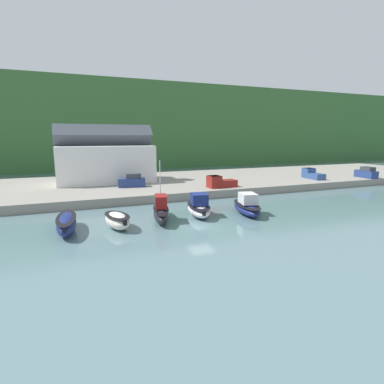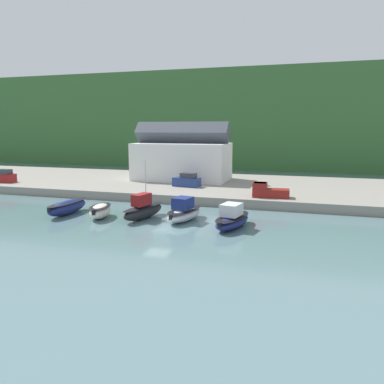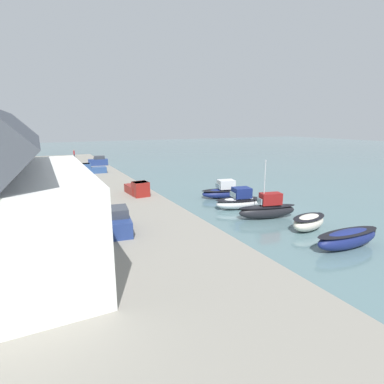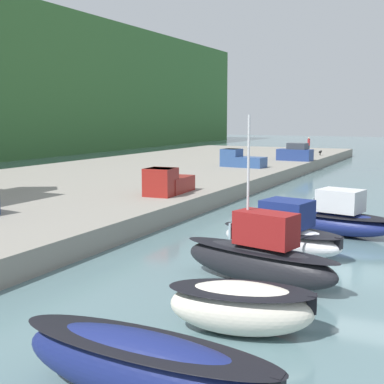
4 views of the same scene
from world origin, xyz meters
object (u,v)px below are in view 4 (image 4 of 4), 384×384
Objects in this scene: moored_boat_3 at (282,235)px; parked_car_0 at (295,153)px; moored_boat_4 at (335,218)px; pickup_truck_0 at (240,159)px; moored_boat_0 at (144,366)px; pickup_truck_1 at (167,182)px; person_on_quay at (309,144)px; dog_on_quay at (320,152)px; moored_boat_1 at (241,307)px; moored_boat_2 at (259,257)px.

moored_boat_3 is 1.51× the size of parked_car_0.
pickup_truck_0 is at bearing 44.27° from moored_boat_4.
moored_boat_0 is 1.43× the size of pickup_truck_0.
moored_boat_0 is 1.44× the size of pickup_truck_1.
moored_boat_4 reaches higher than moored_boat_0.
moored_boat_4 is 3.27× the size of person_on_quay.
parked_car_0 is 4.91× the size of dog_on_quay.
dog_on_quay is (-8.97, -3.87, -0.64)m from person_on_quay.
moored_boat_2 reaches higher than moored_boat_1.
moored_boat_2 is 4.74m from moored_boat_3.
moored_boat_0 is 0.98× the size of moored_boat_2.
parked_car_0 reaches higher than pickup_truck_0.
moored_boat_3 is 3.07× the size of person_on_quay.
parked_car_0 is 19.70m from person_on_quay.
moored_boat_1 is 1.00× the size of pickup_truck_0.
parked_car_0 reaches higher than person_on_quay.
moored_boat_0 is 0.99× the size of moored_boat_4.
moored_boat_1 is 70.71m from person_on_quay.
parked_car_0 is at bearing -94.41° from pickup_truck_1.
moored_boat_2 is at bearing -161.52° from parked_car_0.
moored_boat_1 is at bearing 121.11° from pickup_truck_1.
dog_on_quay is (10.47, -0.70, -0.46)m from parked_car_0.
person_on_quay reaches higher than moored_boat_1.
moored_boat_2 reaches higher than person_on_quay.
moored_boat_4 is at bearing -156.26° from parked_car_0.
person_on_quay is (19.45, 3.16, 0.18)m from parked_car_0.
pickup_truck_1 is at bearing 64.15° from moored_boat_3.
person_on_quay is at bearing 123.59° from dog_on_quay.
moored_boat_3 is 32.32m from pickup_truck_0.
moored_boat_0 is at bearing -168.91° from person_on_quay.
moored_boat_0 is 25.32m from pickup_truck_1.
person_on_quay reaches higher than pickup_truck_0.
moored_boat_0 is 20.04m from moored_boat_4.
moored_boat_1 is 1.00× the size of pickup_truck_1.
moored_boat_4 is (5.69, -1.40, -0.04)m from moored_boat_3.
pickup_truck_1 reaches higher than moored_boat_4.
parked_car_0 is 0.89× the size of pickup_truck_0.
moored_boat_0 is 9.64m from moored_boat_2.
moored_boat_2 reaches higher than moored_boat_4.
dog_on_quay is at bearing 25.92° from moored_boat_4.
dog_on_quay is at bearing 1.11° from parked_car_0.
moored_boat_2 is at bearing -69.38° from dog_on_quay.
moored_boat_4 is 12.36m from pickup_truck_1.
moored_boat_4 is 1.45× the size of pickup_truck_1.
moored_boat_1 is at bearing -167.09° from moored_boat_4.
pickup_truck_0 is at bearing 9.23° from moored_boat_1.
moored_boat_4 is at bearing -143.08° from pickup_truck_0.
pickup_truck_0 is (23.67, 14.86, 1.10)m from moored_boat_4.
moored_boat_2 is (4.87, 1.12, 0.25)m from moored_boat_1.
moored_boat_1 is (4.75, -0.58, -0.04)m from moored_boat_0.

